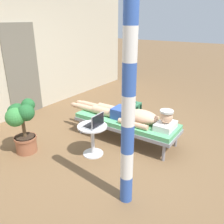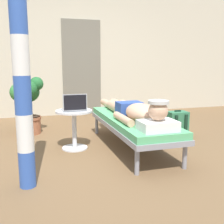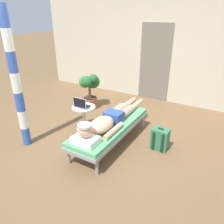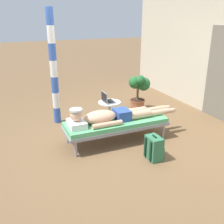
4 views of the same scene
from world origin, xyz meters
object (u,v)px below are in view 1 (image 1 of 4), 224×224
at_px(lounge_chair, 126,122).
at_px(laptop, 95,123).
at_px(backpack, 134,112).
at_px(porch_post, 128,110).
at_px(side_table, 93,135).
at_px(potted_plant, 22,122).
at_px(person_reclining, 130,115).

relative_size(lounge_chair, laptop, 6.24).
xyz_separation_m(laptop, backpack, (1.61, 0.17, -0.39)).
bearing_deg(porch_post, side_table, 58.98).
distance_m(side_table, potted_plant, 1.18).
bearing_deg(porch_post, laptop, 57.63).
distance_m(lounge_chair, porch_post, 1.80).
xyz_separation_m(lounge_chair, side_table, (-0.75, 0.18, 0.01)).
distance_m(person_reclining, laptop, 0.78).
bearing_deg(laptop, backpack, 5.91).
height_order(lounge_chair, person_reclining, person_reclining).
bearing_deg(laptop, side_table, 90.00).
bearing_deg(potted_plant, side_table, -60.23).
distance_m(person_reclining, potted_plant, 1.84).
distance_m(laptop, potted_plant, 1.21).
relative_size(lounge_chair, potted_plant, 2.11).
distance_m(lounge_chair, backpack, 0.92).
bearing_deg(lounge_chair, person_reclining, -90.00).
bearing_deg(potted_plant, backpack, -22.23).
bearing_deg(side_table, laptop, -90.00).
bearing_deg(person_reclining, backpack, 24.02).
relative_size(side_table, laptop, 1.69).
relative_size(backpack, porch_post, 0.18).
bearing_deg(side_table, potted_plant, 119.77).
bearing_deg(lounge_chair, backpack, 19.13).
bearing_deg(lounge_chair, laptop, 170.06).
xyz_separation_m(lounge_chair, laptop, (-0.75, 0.13, 0.24)).
xyz_separation_m(laptop, porch_post, (-0.60, -0.95, 0.62)).
height_order(lounge_chair, side_table, side_table).
bearing_deg(backpack, porch_post, -153.20).
bearing_deg(porch_post, person_reclining, 28.50).
height_order(lounge_chair, porch_post, porch_post).
bearing_deg(laptop, person_reclining, -16.08).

